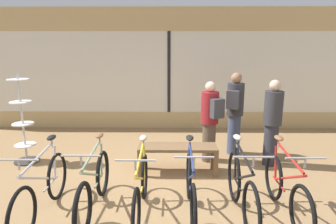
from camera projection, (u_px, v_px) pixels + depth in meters
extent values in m
plane|color=#99754C|center=(167.00, 199.00, 4.49)|extent=(24.00, 24.00, 0.00)
cube|color=tan|center=(169.00, 120.00, 8.27)|extent=(12.00, 0.08, 0.45)
cube|color=silver|center=(169.00, 73.00, 7.97)|extent=(12.00, 0.04, 2.15)
cube|color=tan|center=(169.00, 19.00, 7.67)|extent=(12.00, 0.08, 0.60)
cube|color=black|center=(169.00, 73.00, 7.95)|extent=(0.08, 0.02, 2.15)
torus|color=black|center=(57.00, 176.00, 4.48)|extent=(0.05, 0.70, 0.70)
torus|color=black|center=(22.00, 217.00, 3.44)|extent=(0.05, 0.70, 0.70)
cylinder|color=#BCBCC1|center=(39.00, 178.00, 3.87)|extent=(0.03, 1.01, 0.51)
cylinder|color=#BCBCC1|center=(55.00, 162.00, 4.39)|extent=(0.03, 0.11, 0.49)
cylinder|color=#BCBCC1|center=(38.00, 157.00, 3.83)|extent=(0.03, 0.94, 0.10)
cylinder|color=#BCBCC1|center=(51.00, 183.00, 4.25)|extent=(0.03, 0.49, 0.03)
cylinder|color=#B2B2B7|center=(52.00, 143.00, 4.28)|extent=(0.02, 0.02, 0.14)
ellipsoid|color=black|center=(51.00, 138.00, 4.26)|extent=(0.11, 0.22, 0.06)
cylinder|color=#B2B2B7|center=(19.00, 165.00, 3.36)|extent=(0.02, 0.02, 0.12)
cylinder|color=#ADADB2|center=(18.00, 160.00, 3.34)|extent=(0.46, 0.02, 0.02)
torus|color=black|center=(103.00, 173.00, 4.59)|extent=(0.06, 0.69, 0.69)
torus|color=black|center=(83.00, 211.00, 3.56)|extent=(0.06, 0.69, 0.69)
cylinder|color=gray|center=(92.00, 174.00, 3.98)|extent=(0.03, 0.99, 0.51)
cylinder|color=gray|center=(101.00, 159.00, 4.50)|extent=(0.03, 0.11, 0.49)
cylinder|color=gray|center=(92.00, 154.00, 3.95)|extent=(0.03, 0.92, 0.10)
cylinder|color=gray|center=(99.00, 180.00, 4.36)|extent=(0.03, 0.48, 0.03)
cylinder|color=#B2B2B7|center=(100.00, 141.00, 4.39)|extent=(0.02, 0.02, 0.14)
ellipsoid|color=brown|center=(99.00, 135.00, 4.37)|extent=(0.11, 0.22, 0.06)
cylinder|color=#B2B2B7|center=(81.00, 161.00, 3.49)|extent=(0.02, 0.02, 0.12)
cylinder|color=#ADADB2|center=(81.00, 156.00, 3.47)|extent=(0.46, 0.02, 0.02)
torus|color=black|center=(144.00, 176.00, 4.50)|extent=(0.04, 0.68, 0.68)
torus|color=black|center=(136.00, 217.00, 3.45)|extent=(0.04, 0.68, 0.68)
cylinder|color=gold|center=(140.00, 179.00, 3.88)|extent=(0.03, 1.01, 0.51)
cylinder|color=gold|center=(144.00, 162.00, 4.41)|extent=(0.03, 0.11, 0.49)
cylinder|color=gold|center=(140.00, 158.00, 3.85)|extent=(0.03, 0.94, 0.10)
cylinder|color=gold|center=(143.00, 184.00, 4.26)|extent=(0.03, 0.49, 0.03)
cylinder|color=#B2B2B7|center=(143.00, 143.00, 4.30)|extent=(0.02, 0.02, 0.14)
ellipsoid|color=#B2A893|center=(143.00, 138.00, 4.28)|extent=(0.11, 0.22, 0.06)
cylinder|color=#B2B2B7|center=(135.00, 165.00, 3.37)|extent=(0.02, 0.02, 0.12)
cylinder|color=#ADADB2|center=(135.00, 160.00, 3.36)|extent=(0.46, 0.02, 0.02)
torus|color=black|center=(189.00, 176.00, 4.50)|extent=(0.04, 0.68, 0.68)
torus|color=black|center=(193.00, 212.00, 3.54)|extent=(0.04, 0.68, 0.68)
cylinder|color=navy|center=(191.00, 177.00, 3.92)|extent=(0.03, 0.92, 0.51)
cylinder|color=navy|center=(189.00, 162.00, 4.40)|extent=(0.03, 0.11, 0.49)
cylinder|color=navy|center=(192.00, 156.00, 3.89)|extent=(0.03, 0.85, 0.10)
cylinder|color=navy|center=(190.00, 183.00, 4.28)|extent=(0.03, 0.44, 0.03)
cylinder|color=#B2B2B7|center=(190.00, 143.00, 4.30)|extent=(0.02, 0.02, 0.14)
ellipsoid|color=black|center=(190.00, 138.00, 4.28)|extent=(0.11, 0.22, 0.06)
cylinder|color=#B2B2B7|center=(194.00, 162.00, 3.46)|extent=(0.02, 0.02, 0.12)
cylinder|color=#ADADB2|center=(194.00, 157.00, 3.44)|extent=(0.46, 0.02, 0.02)
torus|color=black|center=(234.00, 176.00, 4.42)|extent=(0.05, 0.75, 0.75)
torus|color=black|center=(251.00, 213.00, 3.46)|extent=(0.05, 0.75, 0.75)
cylinder|color=black|center=(243.00, 177.00, 3.85)|extent=(0.03, 0.92, 0.51)
cylinder|color=black|center=(235.00, 162.00, 4.33)|extent=(0.03, 0.11, 0.49)
cylinder|color=black|center=(244.00, 156.00, 3.81)|extent=(0.03, 0.85, 0.10)
cylinder|color=black|center=(237.00, 183.00, 4.20)|extent=(0.03, 0.44, 0.03)
cylinder|color=#B2B2B7|center=(237.00, 143.00, 4.22)|extent=(0.02, 0.02, 0.14)
ellipsoid|color=#B2A893|center=(237.00, 137.00, 4.20)|extent=(0.11, 0.22, 0.06)
cylinder|color=#B2B2B7|center=(253.00, 162.00, 3.38)|extent=(0.02, 0.02, 0.12)
cylinder|color=#ADADB2|center=(254.00, 157.00, 3.37)|extent=(0.46, 0.02, 0.02)
torus|color=black|center=(273.00, 177.00, 4.47)|extent=(0.05, 0.69, 0.69)
torus|color=black|center=(302.00, 214.00, 3.50)|extent=(0.05, 0.69, 0.69)
cylinder|color=red|center=(289.00, 178.00, 3.89)|extent=(0.03, 0.94, 0.51)
cylinder|color=red|center=(276.00, 163.00, 4.38)|extent=(0.03, 0.11, 0.49)
cylinder|color=red|center=(290.00, 157.00, 3.86)|extent=(0.03, 0.87, 0.10)
cylinder|color=red|center=(279.00, 183.00, 4.25)|extent=(0.03, 0.45, 0.03)
cylinder|color=#B2B2B7|center=(278.00, 143.00, 4.27)|extent=(0.02, 0.02, 0.14)
ellipsoid|color=brown|center=(279.00, 138.00, 4.25)|extent=(0.11, 0.22, 0.06)
cylinder|color=#B2B2B7|center=(305.00, 163.00, 3.42)|extent=(0.02, 0.02, 0.12)
cylinder|color=#ADADB2|center=(306.00, 158.00, 3.40)|extent=(0.46, 0.02, 0.02)
cylinder|color=#333333|center=(27.00, 161.00, 5.93)|extent=(0.48, 0.48, 0.03)
cylinder|color=silver|center=(22.00, 119.00, 5.74)|extent=(0.04, 0.04, 1.73)
cylinder|color=white|center=(25.00, 145.00, 5.86)|extent=(0.40, 0.40, 0.02)
cylinder|color=white|center=(23.00, 124.00, 5.76)|extent=(0.40, 0.40, 0.02)
cylinder|color=white|center=(20.00, 102.00, 5.66)|extent=(0.40, 0.40, 0.02)
cylinder|color=white|center=(18.00, 80.00, 5.57)|extent=(0.40, 0.40, 0.02)
cube|color=brown|center=(178.00, 147.00, 5.33)|extent=(1.40, 0.44, 0.05)
cube|color=brown|center=(140.00, 164.00, 5.22)|extent=(0.08, 0.08, 0.46)
cube|color=brown|center=(216.00, 165.00, 5.20)|extent=(0.08, 0.08, 0.46)
cube|color=brown|center=(142.00, 157.00, 5.57)|extent=(0.08, 0.08, 0.46)
cube|color=brown|center=(213.00, 157.00, 5.56)|extent=(0.08, 0.08, 0.46)
cylinder|color=#2D2D38|center=(270.00, 145.00, 5.71)|extent=(0.36, 0.36, 0.80)
cylinder|color=#333338|center=(273.00, 108.00, 5.55)|extent=(0.47, 0.47, 0.63)
sphere|color=beige|center=(275.00, 85.00, 5.46)|extent=(0.21, 0.21, 0.21)
cylinder|color=#424C6B|center=(234.00, 134.00, 6.29)|extent=(0.34, 0.34, 0.84)
cylinder|color=#333338|center=(235.00, 99.00, 6.12)|extent=(0.45, 0.45, 0.66)
sphere|color=#9E7051|center=(237.00, 78.00, 6.02)|extent=(0.22, 0.22, 0.22)
cube|color=#38383D|center=(233.00, 100.00, 5.90)|extent=(0.28, 0.23, 0.36)
cylinder|color=brown|center=(209.00, 142.00, 5.91)|extent=(0.35, 0.35, 0.77)
cylinder|color=maroon|center=(210.00, 108.00, 5.76)|extent=(0.46, 0.46, 0.61)
sphere|color=beige|center=(211.00, 87.00, 5.66)|extent=(0.20, 0.20, 0.20)
cube|color=#38383D|center=(217.00, 108.00, 5.54)|extent=(0.28, 0.24, 0.36)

